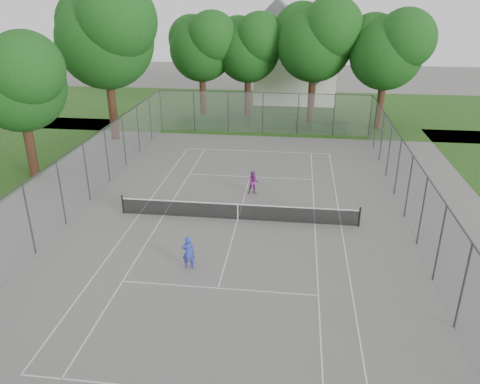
# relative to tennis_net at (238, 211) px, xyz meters

# --- Properties ---
(ground) EXTENTS (120.00, 120.00, 0.00)m
(ground) POSITION_rel_tennis_net_xyz_m (0.00, 0.00, -0.51)
(ground) COLOR #605E5B
(ground) RESTS_ON ground
(grass_far) EXTENTS (60.00, 20.00, 0.00)m
(grass_far) POSITION_rel_tennis_net_xyz_m (0.00, 26.00, -0.51)
(grass_far) COLOR #214614
(grass_far) RESTS_ON ground
(court_markings) EXTENTS (11.03, 23.83, 0.01)m
(court_markings) POSITION_rel_tennis_net_xyz_m (0.00, 0.00, -0.50)
(court_markings) COLOR silver
(court_markings) RESTS_ON ground
(tennis_net) EXTENTS (12.87, 0.10, 1.10)m
(tennis_net) POSITION_rel_tennis_net_xyz_m (0.00, 0.00, 0.00)
(tennis_net) COLOR black
(tennis_net) RESTS_ON ground
(perimeter_fence) EXTENTS (18.08, 34.08, 3.52)m
(perimeter_fence) POSITION_rel_tennis_net_xyz_m (0.00, 0.00, 1.30)
(perimeter_fence) COLOR #38383D
(perimeter_fence) RESTS_ON ground
(tree_far_left) EXTENTS (6.88, 6.28, 9.89)m
(tree_far_left) POSITION_rel_tennis_net_xyz_m (-6.27, 22.65, 6.29)
(tree_far_left) COLOR #331C12
(tree_far_left) RESTS_ON ground
(tree_far_midleft) EXTENTS (6.82, 6.23, 9.80)m
(tree_far_midleft) POSITION_rel_tennis_net_xyz_m (-1.87, 22.85, 6.22)
(tree_far_midleft) COLOR #331C12
(tree_far_midleft) RESTS_ON ground
(tree_far_midright) EXTENTS (7.74, 7.07, 11.13)m
(tree_far_midright) POSITION_rel_tennis_net_xyz_m (4.25, 21.30, 7.14)
(tree_far_midright) COLOR #331C12
(tree_far_midright) RESTS_ON ground
(tree_far_right) EXTENTS (7.14, 6.52, 10.26)m
(tree_far_right) POSITION_rel_tennis_net_xyz_m (10.26, 19.80, 6.54)
(tree_far_right) COLOR #331C12
(tree_far_right) RESTS_ON ground
(tree_side_back) EXTENTS (8.61, 7.86, 12.37)m
(tree_side_back) POSITION_rel_tennis_net_xyz_m (-11.97, 13.71, 7.99)
(tree_side_back) COLOR #331C12
(tree_side_back) RESTS_ON ground
(tree_side_front) EXTENTS (6.53, 5.97, 9.39)m
(tree_side_front) POSITION_rel_tennis_net_xyz_m (-14.11, 4.68, 5.94)
(tree_side_front) COLOR #331C12
(tree_side_front) RESTS_ON ground
(hedge_left) EXTENTS (4.06, 1.22, 1.01)m
(hedge_left) POSITION_rel_tennis_net_xyz_m (-5.63, 18.23, -0.00)
(hedge_left) COLOR #1A3F14
(hedge_left) RESTS_ON ground
(hedge_mid) EXTENTS (4.00, 1.14, 1.26)m
(hedge_mid) POSITION_rel_tennis_net_xyz_m (0.84, 18.85, 0.12)
(hedge_mid) COLOR #1A3F14
(hedge_mid) RESTS_ON ground
(hedge_right) EXTENTS (3.06, 1.12, 0.92)m
(hedge_right) POSITION_rel_tennis_net_xyz_m (5.73, 17.98, -0.05)
(hedge_right) COLOR #1A3F14
(hedge_right) RESTS_ON ground
(house) EXTENTS (8.64, 6.69, 10.75)m
(house) POSITION_rel_tennis_net_xyz_m (2.49, 30.85, 3.82)
(house) COLOR white
(house) RESTS_ON ground
(girl_player) EXTENTS (0.63, 0.49, 1.55)m
(girl_player) POSITION_rel_tennis_net_xyz_m (-1.54, -4.99, 0.26)
(girl_player) COLOR #2C3BA7
(girl_player) RESTS_ON ground
(woman_player) EXTENTS (0.78, 0.66, 1.44)m
(woman_player) POSITION_rel_tennis_net_xyz_m (0.49, 3.64, 0.21)
(woman_player) COLOR #812B80
(woman_player) RESTS_ON ground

